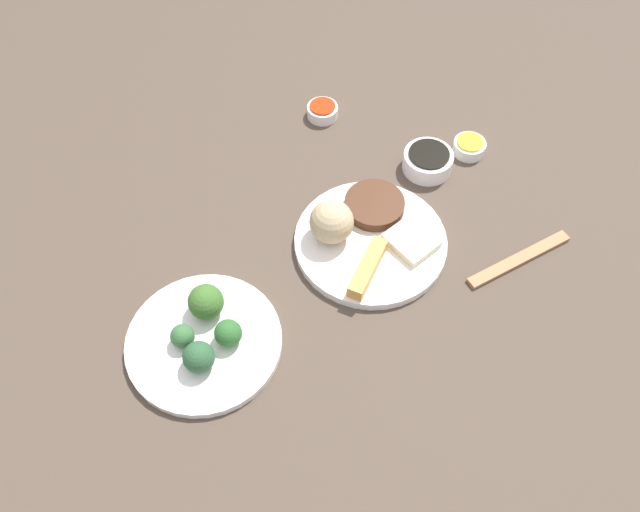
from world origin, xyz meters
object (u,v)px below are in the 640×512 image
at_px(sauce_ramekin_sweet_and_sour, 323,111).
at_px(chopsticks_pair, 519,259).
at_px(sauce_ramekin_hot_mustard, 469,147).
at_px(broccoli_plate, 204,342).
at_px(soy_sauce_bowl, 428,162).
at_px(main_plate, 370,242).

bearing_deg(sauce_ramekin_sweet_and_sour, chopsticks_pair, 12.38).
bearing_deg(chopsticks_pair, sauce_ramekin_hot_mustard, 160.88).
relative_size(broccoli_plate, soy_sauce_bowl, 2.64).
bearing_deg(chopsticks_pair, main_plate, -128.61).
height_order(sauce_ramekin_sweet_and_sour, chopsticks_pair, sauce_ramekin_sweet_and_sour).
xyz_separation_m(broccoli_plate, sauce_ramekin_sweet_and_sour, (-0.33, 0.41, 0.00)).
xyz_separation_m(broccoli_plate, chopsticks_pair, (0.13, 0.51, -0.00)).
xyz_separation_m(main_plate, chopsticks_pair, (0.15, 0.19, -0.00)).
relative_size(soy_sauce_bowl, chopsticks_pair, 0.45).
bearing_deg(sauce_ramekin_sweet_and_sour, sauce_ramekin_hot_mustard, 39.63).
relative_size(sauce_ramekin_sweet_and_sour, chopsticks_pair, 0.30).
distance_m(soy_sauce_bowl, sauce_ramekin_sweet_and_sour, 0.24).
height_order(soy_sauce_bowl, chopsticks_pair, soy_sauce_bowl).
height_order(soy_sauce_bowl, sauce_ramekin_sweet_and_sour, soy_sauce_bowl).
xyz_separation_m(main_plate, sauce_ramekin_hot_mustard, (-0.08, 0.28, 0.00)).
bearing_deg(soy_sauce_bowl, chopsticks_pair, 2.05).
relative_size(broccoli_plate, sauce_ramekin_hot_mustard, 3.98).
bearing_deg(main_plate, sauce_ramekin_hot_mustard, 107.00).
bearing_deg(sauce_ramekin_sweet_and_sour, soy_sauce_bowl, 23.19).
xyz_separation_m(broccoli_plate, sauce_ramekin_hot_mustard, (-0.11, 0.60, 0.00)).
bearing_deg(broccoli_plate, main_plate, 94.44).
bearing_deg(soy_sauce_bowl, main_plate, -63.80).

